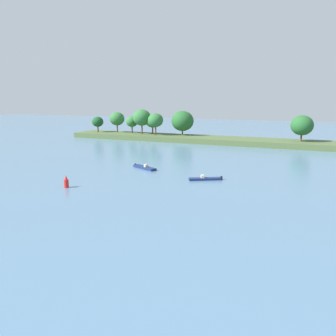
# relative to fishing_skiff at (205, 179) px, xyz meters

# --- Properties ---
(treeline_island) EXTENTS (91.95, 11.70, 9.49)m
(treeline_island) POSITION_rel_fishing_skiff_xyz_m (-18.96, 47.93, 2.62)
(treeline_island) COLOR #4C6038
(treeline_island) RESTS_ON ground
(fishing_skiff) EXTENTS (5.12, 3.64, 0.86)m
(fishing_skiff) POSITION_rel_fishing_skiff_xyz_m (0.00, 0.00, 0.00)
(fishing_skiff) COLOR navy
(fishing_skiff) RESTS_ON ground
(small_motorboat) EXTENTS (5.80, 3.64, 0.93)m
(small_motorboat) POSITION_rel_fishing_skiff_xyz_m (-13.41, 4.18, 0.03)
(small_motorboat) COLOR navy
(small_motorboat) RESTS_ON ground
(channel_buoy_red) EXTENTS (0.70, 0.70, 1.90)m
(channel_buoy_red) POSITION_rel_fishing_skiff_xyz_m (-17.44, -13.20, 0.60)
(channel_buoy_red) COLOR red
(channel_buoy_red) RESTS_ON ground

